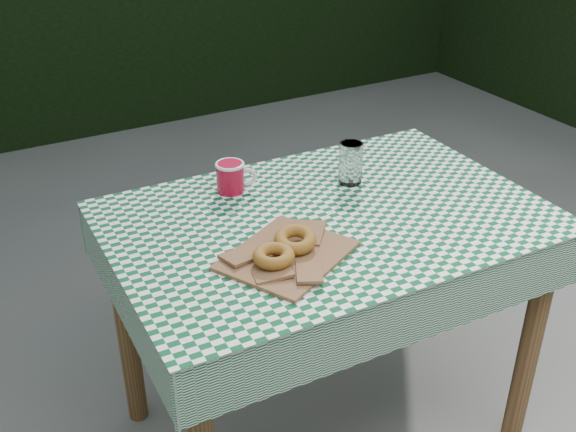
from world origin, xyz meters
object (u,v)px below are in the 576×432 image
object	(u,v)px
drinking_glass	(351,163)
table	(324,331)
coffee_mug	(230,177)
paper_bag	(287,254)

from	to	relation	value
drinking_glass	table	bearing A→B (deg)	-139.35
coffee_mug	drinking_glass	bearing A→B (deg)	5.45
table	drinking_glass	distance (m)	0.49
coffee_mug	drinking_glass	distance (m)	0.34
paper_bag	drinking_glass	world-z (taller)	drinking_glass
coffee_mug	table	bearing A→B (deg)	-31.43
table	drinking_glass	size ratio (longest dim) A/B	9.23
coffee_mug	drinking_glass	size ratio (longest dim) A/B	1.26
paper_bag	coffee_mug	bearing A→B (deg)	85.72
coffee_mug	paper_bag	bearing A→B (deg)	-69.25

